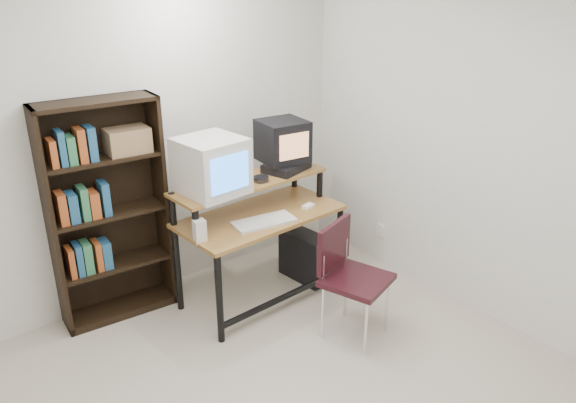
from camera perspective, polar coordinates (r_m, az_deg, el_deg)
back_wall at (r=4.38m, az=-16.67°, el=5.78°), size 4.00×0.01×2.60m
right_wall at (r=4.19m, az=21.96°, el=4.32°), size 0.01×4.00×2.60m
computer_desk at (r=4.38m, az=-2.98°, el=-1.67°), size 1.31×0.70×0.98m
crt_monitor at (r=4.10m, az=-7.80°, el=3.60°), size 0.47×0.48×0.41m
vcr at (r=4.55m, az=-0.17°, el=3.52°), size 0.42×0.35×0.08m
crt_tv at (r=4.53m, az=-0.54°, el=6.18°), size 0.39×0.39×0.33m
cd_spindle at (r=4.32m, az=-2.75°, el=2.23°), size 0.13×0.13×0.05m
keyboard at (r=4.21m, az=-2.45°, el=-2.15°), size 0.50×0.28×0.03m
mousepad at (r=4.47m, az=1.83°, el=-0.79°), size 0.22×0.18×0.01m
mouse at (r=4.47m, az=2.07°, el=-0.51°), size 0.11×0.08×0.03m
desk_speaker at (r=3.96m, az=-8.96°, el=-3.01°), size 0.09×0.09×0.17m
pc_tower at (r=4.84m, az=1.72°, el=-5.56°), size 0.24×0.47×0.42m
school_chair at (r=4.03m, az=6.12°, el=-6.80°), size 0.54×0.54×0.85m
bookshelf at (r=4.32m, az=-17.93°, el=-0.74°), size 0.86×0.35×1.68m
wall_outlet at (r=5.16m, az=9.35°, el=-2.92°), size 0.02×0.08×0.12m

